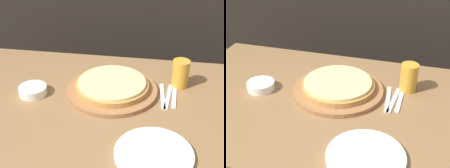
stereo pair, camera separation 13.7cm
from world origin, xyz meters
The scene contains 7 objects.
pizza_on_board centered at (-0.02, 0.09, 0.80)m, with size 0.40×0.40×0.06m.
beer_glass centered at (0.27, 0.19, 0.84)m, with size 0.08×0.08×0.13m.
dinner_plate centered at (0.18, -0.29, 0.78)m, with size 0.27×0.27×0.02m.
side_bowl centered at (-0.36, 0.02, 0.79)m, with size 0.12×0.12×0.04m.
fork centered at (0.20, 0.08, 0.78)m, with size 0.03×0.20×0.00m.
dinner_knife centered at (0.23, 0.08, 0.78)m, with size 0.04×0.20×0.00m.
spoon centered at (0.25, 0.08, 0.78)m, with size 0.03×0.17×0.00m.
Camera 2 is at (0.30, -1.04, 1.52)m, focal length 50.00 mm.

